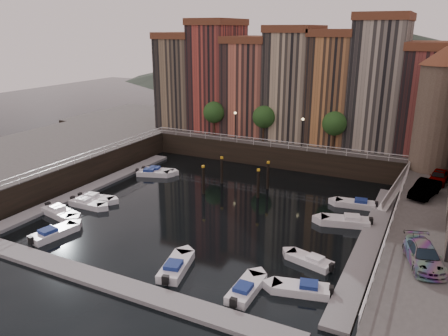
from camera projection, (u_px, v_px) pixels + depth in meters
The scene contains 29 objects.
ground at pixel (217, 207), 47.42m from camera, with size 200.00×200.00×0.00m, color black.
quay_far at pixel (293, 141), 69.08m from camera, with size 80.00×20.00×3.00m, color black.
quay_left at pixel (21, 165), 57.26m from camera, with size 20.00×36.00×3.00m, color black.
dock_left at pixel (96, 186), 53.46m from camera, with size 2.00×28.00×0.35m, color gray.
dock_right at pixel (370, 241), 39.57m from camera, with size 2.00×28.00×0.35m, color gray.
dock_near at pixel (113, 283), 32.90m from camera, with size 30.00×2.00×0.35m, color gray.
mountains at pixel (383, 64), 137.84m from camera, with size 145.00×100.00×18.00m.
far_terrace at pixel (313, 84), 62.65m from camera, with size 48.70×10.30×17.50m.
corner_tower at pixel (438, 108), 48.08m from camera, with size 5.20×5.20×13.80m.
promenade_trees at pixel (268, 117), 61.47m from camera, with size 21.20×3.20×5.20m.
street_lamps at pixel (268, 124), 60.68m from camera, with size 10.36×0.36×4.18m.
railings at pixel (236, 162), 50.42m from camera, with size 36.08×34.04×0.52m.
gangway at pixel (396, 187), 48.01m from camera, with size 2.78×8.32×3.73m.
mooring_pilings at pixel (238, 178), 51.76m from camera, with size 6.54×5.28×3.78m.
boat_left_0 at pixel (60, 213), 45.09m from camera, with size 4.95×2.67×1.11m.
boat_left_1 at pixel (87, 204), 47.52m from camera, with size 4.35×1.66×1.00m.
boat_left_2 at pixel (96, 199), 48.92m from camera, with size 4.33×2.28×0.97m.
boat_left_3 at pixel (153, 173), 57.52m from camera, with size 4.53×2.90×1.02m.
boat_left_4 at pixel (158, 171), 58.31m from camera, with size 4.51×2.49×1.01m.
boat_right_0 at pixel (302, 289), 31.92m from camera, with size 4.52×2.52×1.01m.
boat_right_1 at pixel (310, 261), 35.85m from camera, with size 4.20×2.45×0.94m.
boat_right_3 at pixel (346, 221), 43.05m from camera, with size 5.06×2.93×1.13m.
boat_right_4 at pixel (356, 204), 47.43m from camera, with size 4.52×2.16×1.02m.
boat_near_0 at pixel (53, 233), 40.55m from camera, with size 2.43×4.78×1.07m.
boat_near_2 at pixel (176, 267), 34.79m from camera, with size 2.74×4.93×1.10m.
boat_near_3 at pixel (246, 289), 31.85m from camera, with size 1.63×4.47×1.03m.
car_a at pixel (439, 177), 45.53m from camera, with size 1.65×4.10×1.40m, color gray.
car_b at pixel (425, 190), 41.86m from camera, with size 1.66×4.75×1.57m, color gray.
car_c at pixel (424, 257), 29.65m from camera, with size 2.01×4.95×1.44m, color gray.
Camera 1 is at (20.42, -38.83, 18.50)m, focal length 35.00 mm.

